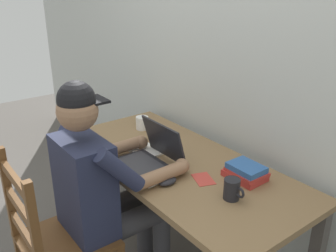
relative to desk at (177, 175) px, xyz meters
name	(u,v)px	position (x,y,z in m)	size (l,w,h in m)	color
back_wall	(237,48)	(0.00, 0.43, 0.68)	(6.00, 0.04, 2.60)	beige
desk	(177,175)	(0.00, 0.00, 0.00)	(1.55, 0.71, 0.71)	olive
seated_person	(104,185)	(-0.06, -0.43, 0.07)	(0.50, 0.60, 1.25)	#232842
wooden_chair	(56,242)	(-0.06, -0.71, -0.16)	(0.42, 0.42, 0.95)	brown
laptop	(151,156)	(-0.06, -0.14, 0.14)	(0.33, 0.29, 0.23)	#232328
computer_mouse	(168,181)	(0.17, -0.19, 0.11)	(0.06, 0.10, 0.03)	#232328
coffee_mug_white	(142,123)	(-0.51, 0.11, 0.13)	(0.12, 0.08, 0.09)	white
coffee_mug_dark	(232,189)	(0.45, -0.03, 0.14)	(0.11, 0.08, 0.10)	black
book_stack_main	(246,172)	(0.36, 0.16, 0.13)	(0.21, 0.16, 0.08)	#BC332D
paper_pile_near_laptop	(149,173)	(0.02, -0.21, 0.09)	(0.24, 0.19, 0.01)	silver
paper_pile_back_corner	(146,151)	(-0.21, -0.07, 0.10)	(0.20, 0.15, 0.01)	white
landscape_photo_print	(203,179)	(0.24, -0.02, 0.09)	(0.13, 0.09, 0.00)	#C63D33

